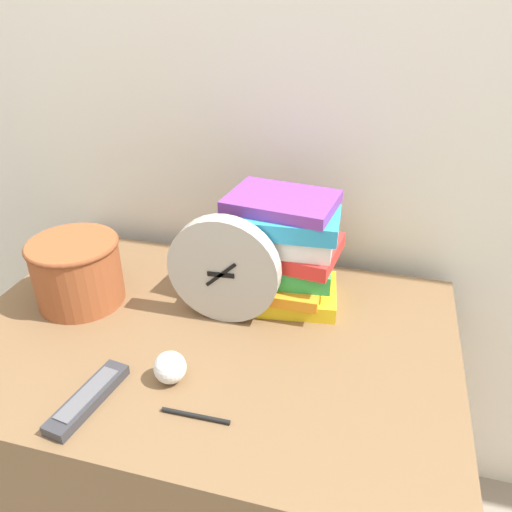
{
  "coord_description": "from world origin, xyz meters",
  "views": [
    {
      "loc": [
        0.32,
        -0.43,
        1.39
      ],
      "look_at": [
        0.08,
        0.47,
        0.86
      ],
      "focal_mm": 35.0,
      "sensor_mm": 36.0,
      "label": 1
    }
  ],
  "objects": [
    {
      "name": "wall_back",
      "position": [
        0.0,
        0.77,
        1.2
      ],
      "size": [
        6.0,
        0.04,
        2.4
      ],
      "color": "silver",
      "rests_on": "ground_plane"
    },
    {
      "name": "desk",
      "position": [
        0.0,
        0.35,
        0.36
      ],
      "size": [
        1.03,
        0.7,
        0.73
      ],
      "color": "brown",
      "rests_on": "ground_plane"
    },
    {
      "name": "desk_clock",
      "position": [
        0.02,
        0.41,
        0.85
      ],
      "size": [
        0.24,
        0.04,
        0.24
      ],
      "color": "#B7B2A8",
      "rests_on": "desk"
    },
    {
      "name": "book_stack",
      "position": [
        0.13,
        0.53,
        0.85
      ],
      "size": [
        0.27,
        0.22,
        0.25
      ],
      "color": "yellow",
      "rests_on": "desk"
    },
    {
      "name": "basket",
      "position": [
        -0.32,
        0.39,
        0.81
      ],
      "size": [
        0.2,
        0.2,
        0.15
      ],
      "color": "#994C28",
      "rests_on": "desk"
    },
    {
      "name": "tv_remote",
      "position": [
        -0.13,
        0.11,
        0.74
      ],
      "size": [
        0.07,
        0.19,
        0.02
      ],
      "color": "#333338",
      "rests_on": "desk"
    },
    {
      "name": "crumpled_paper_ball",
      "position": [
        -0.02,
        0.2,
        0.76
      ],
      "size": [
        0.06,
        0.06,
        0.06
      ],
      "color": "white",
      "rests_on": "desk"
    },
    {
      "name": "pen",
      "position": [
        0.06,
        0.13,
        0.73
      ],
      "size": [
        0.12,
        0.01,
        0.01
      ],
      "color": "black",
      "rests_on": "desk"
    }
  ]
}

